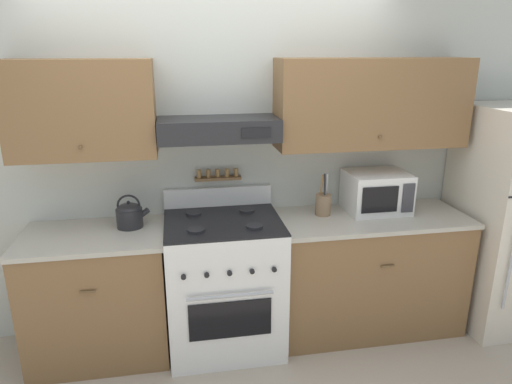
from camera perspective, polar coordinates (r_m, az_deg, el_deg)
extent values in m
plane|color=#B2A38E|center=(3.37, -3.22, -20.85)|extent=(16.00, 16.00, 0.00)
cube|color=silver|center=(3.41, -4.96, 3.65)|extent=(5.20, 0.08, 2.55)
cube|color=brown|center=(3.17, -20.95, 9.63)|extent=(0.92, 0.33, 0.62)
sphere|color=brown|center=(3.03, -21.10, 5.21)|extent=(0.02, 0.02, 0.02)
cube|color=brown|center=(3.41, 14.29, 10.71)|extent=(1.38, 0.33, 0.62)
sphere|color=brown|center=(3.28, 15.26, 6.63)|extent=(0.02, 0.02, 0.02)
cube|color=#232326|center=(3.13, -4.72, 7.84)|extent=(0.81, 0.37, 0.15)
cube|color=black|center=(2.98, 0.05, 7.40)|extent=(0.20, 0.01, 0.07)
cube|color=brown|center=(3.36, -4.79, 1.72)|extent=(0.34, 0.07, 0.02)
cylinder|color=olive|center=(3.34, -7.14, 2.26)|extent=(0.03, 0.03, 0.06)
cylinder|color=olive|center=(3.34, -5.97, 2.32)|extent=(0.03, 0.03, 0.06)
cylinder|color=olive|center=(3.35, -4.81, 2.38)|extent=(0.03, 0.03, 0.06)
cylinder|color=olive|center=(3.35, -3.65, 2.43)|extent=(0.03, 0.03, 0.06)
cylinder|color=olive|center=(3.36, -2.50, 2.49)|extent=(0.03, 0.03, 0.06)
cube|color=brown|center=(3.43, -19.03, -12.25)|extent=(0.92, 0.61, 0.88)
cube|color=#B7B2A3|center=(3.24, -19.82, -5.20)|extent=(0.94, 0.64, 0.03)
cylinder|color=brown|center=(3.05, -20.29, -11.63)|extent=(0.10, 0.01, 0.01)
cube|color=brown|center=(3.65, 13.69, -9.84)|extent=(1.38, 0.61, 0.88)
cube|color=#B7B2A3|center=(3.47, 14.22, -3.13)|extent=(1.40, 0.64, 0.03)
cylinder|color=brown|center=(3.30, 16.14, -8.91)|extent=(0.10, 0.01, 0.01)
cube|color=white|center=(3.34, -3.97, -11.40)|extent=(0.80, 0.67, 0.95)
cube|color=black|center=(3.09, -3.22, -15.67)|extent=(0.54, 0.01, 0.27)
cylinder|color=#ADAFB5|center=(2.97, -3.23, -12.85)|extent=(0.56, 0.02, 0.02)
cube|color=black|center=(3.14, -4.15, -3.68)|extent=(0.80, 0.67, 0.01)
cylinder|color=#232326|center=(2.97, -7.51, -4.74)|extent=(0.11, 0.11, 0.02)
cylinder|color=#232326|center=(3.01, -0.20, -4.30)|extent=(0.11, 0.11, 0.02)
cylinder|color=#232326|center=(3.27, -7.79, -2.63)|extent=(0.11, 0.11, 0.02)
cylinder|color=#232326|center=(3.30, -1.16, -2.26)|extent=(0.11, 0.11, 0.02)
cylinder|color=black|center=(2.89, -9.05, -10.45)|extent=(0.03, 0.02, 0.03)
cylinder|color=black|center=(2.90, -6.18, -10.29)|extent=(0.03, 0.02, 0.03)
cylinder|color=black|center=(2.91, -3.32, -10.10)|extent=(0.03, 0.02, 0.03)
cylinder|color=black|center=(2.92, -0.49, -9.89)|extent=(0.03, 0.02, 0.03)
cylinder|color=black|center=(2.95, 2.30, -9.66)|extent=(0.03, 0.02, 0.03)
cube|color=white|center=(3.41, -4.75, -0.57)|extent=(0.80, 0.04, 0.14)
cylinder|color=#ADAFB5|center=(3.62, 29.25, -7.75)|extent=(0.02, 0.02, 0.71)
cylinder|color=#232326|center=(3.25, -15.52, -3.12)|extent=(0.18, 0.18, 0.13)
ellipsoid|color=#232326|center=(3.23, -15.61, -2.03)|extent=(0.16, 0.16, 0.08)
sphere|color=black|center=(3.22, -15.68, -1.23)|extent=(0.02, 0.02, 0.02)
cylinder|color=#232326|center=(3.24, -14.05, -2.72)|extent=(0.11, 0.04, 0.09)
torus|color=black|center=(3.22, -15.64, -1.65)|extent=(0.16, 0.01, 0.16)
cube|color=white|center=(3.54, 14.78, 0.05)|extent=(0.45, 0.36, 0.30)
cube|color=black|center=(3.36, 15.25, -0.94)|extent=(0.27, 0.01, 0.19)
cube|color=#38383D|center=(3.45, 18.49, -0.72)|extent=(0.09, 0.01, 0.22)
cylinder|color=#8E7051|center=(3.39, 8.39, -1.57)|extent=(0.11, 0.11, 0.16)
cylinder|color=olive|center=(3.33, 8.22, 0.85)|extent=(0.01, 0.05, 0.16)
cylinder|color=#28282B|center=(3.35, 8.58, 0.92)|extent=(0.01, 0.04, 0.16)
cylinder|color=#B2B2B7|center=(3.36, 8.82, 0.97)|extent=(0.01, 0.03, 0.16)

